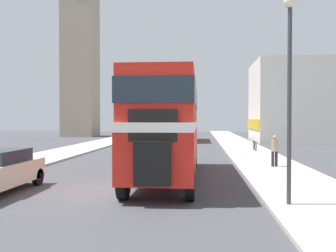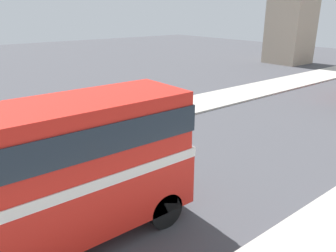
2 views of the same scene
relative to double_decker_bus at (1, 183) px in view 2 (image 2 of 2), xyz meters
name	(u,v)px [view 2 (image 2 of 2)]	position (x,y,z in m)	size (l,w,h in m)	color
double_decker_bus	(1,183)	(0.00, 0.00, 0.00)	(2.37, 10.43, 4.15)	red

